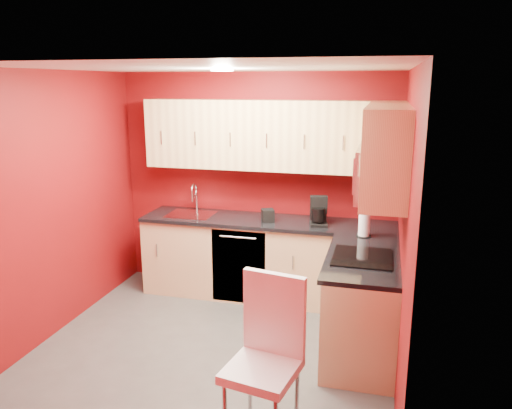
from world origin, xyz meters
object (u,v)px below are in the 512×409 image
at_px(microwave, 381,173).
at_px(dining_chair, 262,362).
at_px(sink, 191,211).
at_px(paper_towel, 364,224).
at_px(coffee_maker, 319,211).
at_px(napkin_holder, 268,215).

xyz_separation_m(microwave, dining_chair, (-0.69, -1.26, -1.10)).
relative_size(sink, paper_towel, 2.04).
distance_m(sink, dining_chair, 2.69).
bearing_deg(paper_towel, coffee_maker, 149.15).
bearing_deg(sink, microwave, -25.60).
height_order(paper_towel, dining_chair, paper_towel).
distance_m(microwave, napkin_holder, 1.64).
xyz_separation_m(napkin_holder, dining_chair, (0.48, -2.18, -0.42)).
bearing_deg(dining_chair, microwave, 71.66).
bearing_deg(napkin_holder, dining_chair, -77.66).
height_order(napkin_holder, dining_chair, dining_chair).
relative_size(paper_towel, dining_chair, 0.23).
distance_m(coffee_maker, dining_chair, 2.24).
height_order(coffee_maker, dining_chair, coffee_maker).
height_order(sink, dining_chair, sink).
height_order(sink, napkin_holder, sink).
height_order(microwave, coffee_maker, microwave).
bearing_deg(sink, napkin_holder, -5.22).
bearing_deg(sink, coffee_maker, -3.10).
xyz_separation_m(coffee_maker, napkin_holder, (-0.55, -0.00, -0.08)).
bearing_deg(paper_towel, napkin_holder, 164.69).
xyz_separation_m(sink, paper_towel, (1.96, -0.37, 0.09)).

